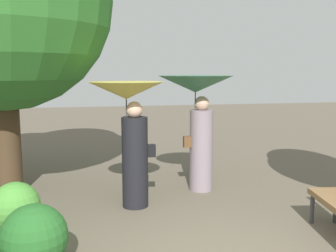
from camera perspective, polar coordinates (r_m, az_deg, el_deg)
The scene contains 4 objects.
person_left at distance 6.03m, azimuth -5.61°, elevation 0.88°, with size 1.16×1.16×1.99m.
person_right at distance 6.87m, azimuth 4.36°, elevation 2.83°, with size 1.31×1.31×2.07m.
bush_path_left at distance 5.74m, azimuth -21.54°, elevation -10.94°, with size 0.67×0.67×0.67m, color #4C9338.
bush_behind_bench at distance 4.60m, azimuth -19.11°, elevation -15.24°, with size 0.73×0.73×0.73m, color #235B23.
Camera 1 is at (-1.35, -3.63, 2.16)m, focal length 41.40 mm.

